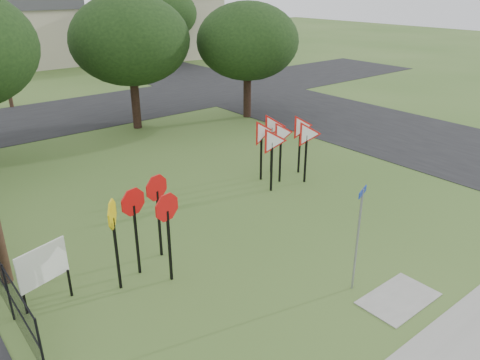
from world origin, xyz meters
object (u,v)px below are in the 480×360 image
street_name_sign (358,233)px  stop_sign_cluster (143,212)px  info_board (43,267)px  yield_sign_cluster (283,135)px

street_name_sign → stop_sign_cluster: street_name_sign is taller
street_name_sign → stop_sign_cluster: 5.37m
street_name_sign → info_board: size_ratio=1.73×
stop_sign_cluster → yield_sign_cluster: bearing=18.7°
street_name_sign → info_board: bearing=145.8°
street_name_sign → stop_sign_cluster: size_ratio=1.11×
yield_sign_cluster → stop_sign_cluster: bearing=-161.3°
street_name_sign → yield_sign_cluster: size_ratio=0.89×
info_board → street_name_sign: bearing=-34.2°
stop_sign_cluster → yield_sign_cluster: size_ratio=0.80×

